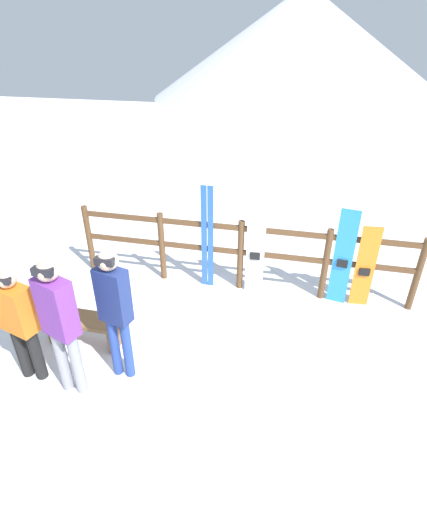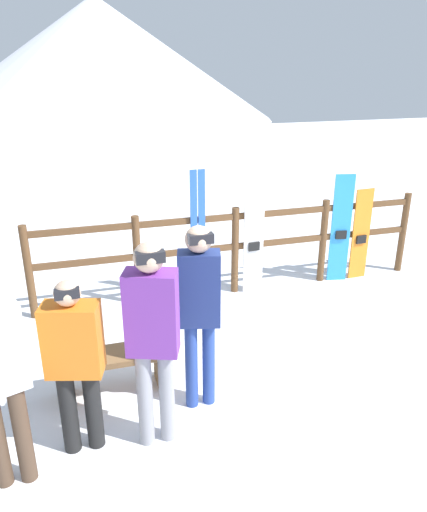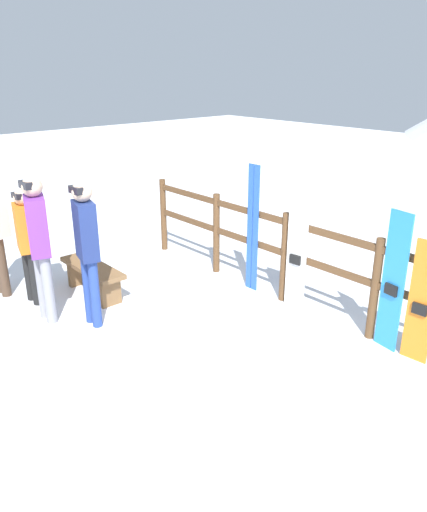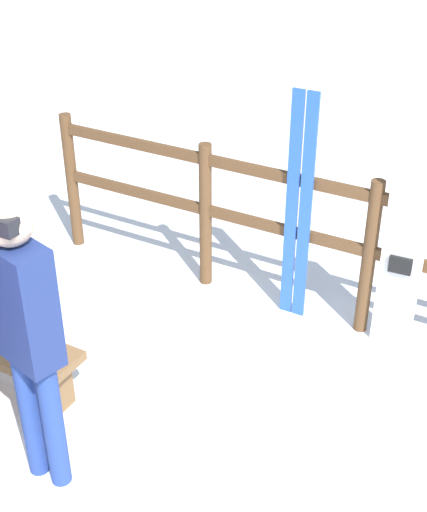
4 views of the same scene
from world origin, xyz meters
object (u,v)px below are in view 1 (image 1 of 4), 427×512
Objects in this scene: person_orange at (19,320)px; snowboard_blue at (343,258)px; snowboard_orange at (365,268)px; bench at (83,324)px; snowboard_white at (255,251)px; person_navy at (115,305)px; person_purple at (59,319)px; ski_pair_blue at (207,238)px.

snowboard_blue is (3.75, 2.46, -0.10)m from person_orange.
bench is at bearing -154.88° from snowboard_orange.
snowboard_white is 1.67m from snowboard_orange.
snowboard_white is at bearing 58.41° from person_navy.
person_orange reaches higher than snowboard_orange.
person_orange is at bearing -115.68° from bench.
snowboard_orange is at bearing 25.12° from bench.
snowboard_blue is at bearing 39.02° from person_purple.
person_navy reaches higher than snowboard_white.
snowboard_white is at bearing 179.99° from snowboard_orange.
ski_pair_blue reaches higher than snowboard_orange.
bench is 1.14m from person_navy.
snowboard_blue is (2.10, -0.00, -0.10)m from ski_pair_blue.
person_orange is 1.03× the size of snowboard_white.
person_purple is 1.20× the size of snowboard_white.
person_orange is 0.87× the size of ski_pair_blue.
snowboard_orange is (0.34, -0.00, -0.12)m from snowboard_blue.
bench is at bearing -152.72° from snowboard_blue.
person_purple reaches higher than ski_pair_blue.
person_orange is 4.77m from snowboard_orange.
person_purple is 1.02× the size of ski_pair_blue.
person_navy is at bearing -104.40° from ski_pair_blue.
person_orange is 0.97× the size of snowboard_blue.
ski_pair_blue reaches higher than snowboard_blue.
snowboard_blue is 0.36m from snowboard_orange.
person_orange reaches higher than bench.
snowboard_blue is at bearing -0.09° from ski_pair_blue.
ski_pair_blue is 1.18× the size of snowboard_white.
ski_pair_blue is (0.56, 2.18, -0.18)m from person_navy.
snowboard_orange is (1.66, -0.00, -0.07)m from snowboard_white.
snowboard_white is (1.34, 2.18, -0.32)m from person_navy.
ski_pair_blue is at bearing 179.75° from snowboard_white.
ski_pair_blue is at bearing 67.85° from person_purple.
snowboard_white reaches higher than snowboard_orange.
snowboard_white is at bearing 54.47° from person_purple.
bench is 0.67× the size of person_navy.
bench is 0.88× the size of snowboard_orange.
bench is 3.87m from snowboard_blue.
person_navy is 0.98× the size of person_purple.
bench is 0.79× the size of snowboard_white.
person_navy reaches higher than snowboard_blue.
person_orange is (-1.09, -0.28, -0.18)m from person_navy.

